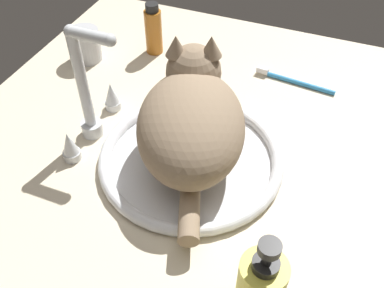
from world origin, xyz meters
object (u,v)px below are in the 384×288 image
Objects in this scene: amber_bottle at (153,30)px; soap_pump_bottle at (260,287)px; cat at (192,114)px; faucet at (90,97)px; sink_basin at (192,156)px; toothbrush at (293,81)px; metal_jar at (85,45)px.

amber_bottle is 0.77× the size of soap_pump_bottle.
amber_bottle is at bearing 36.56° from cat.
faucet is at bearing 59.46° from soap_pump_bottle.
toothbrush is (29.08, -11.84, -0.31)cm from sink_basin.
toothbrush is (8.29, -45.98, -3.05)cm from metal_jar.
cat reaches higher than amber_bottle.
soap_pump_bottle is at bearing -142.78° from amber_bottle.
toothbrush is at bearing -90.39° from amber_bottle.
cat is 31.19cm from toothbrush.
cat is 30.44cm from soap_pump_bottle.
cat is at bearing 155.40° from toothbrush.
sink_basin is 1.87× the size of toothbrush.
amber_bottle reaches higher than metal_jar.
soap_pump_bottle is (-42.86, -52.10, 2.19)cm from metal_jar.
metal_jar is 0.47× the size of soap_pump_bottle.
metal_jar is at bearing 35.23° from faucet.
toothbrush is (27.29, -12.49, -8.48)cm from cat.
faucet is 1.31× the size of toothbrush.
faucet reaches higher than toothbrush.
faucet is 1.91× the size of amber_bottle.
faucet is 1.47× the size of soap_pump_bottle.
soap_pump_bottle reaches higher than sink_basin.
soap_pump_bottle is 51.78cm from toothbrush.
metal_jar is 15.73cm from amber_bottle.
faucet is 29.49cm from amber_bottle.
metal_jar is (19.00, 33.49, -5.43)cm from cat.
cat is at bearing -119.57° from metal_jar.
soap_pump_bottle reaches higher than metal_jar.
sink_basin is 28.88cm from soap_pump_bottle.
amber_bottle is at bearing 89.61° from toothbrush.
cat reaches higher than soap_pump_bottle.
soap_pump_bottle reaches higher than toothbrush.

